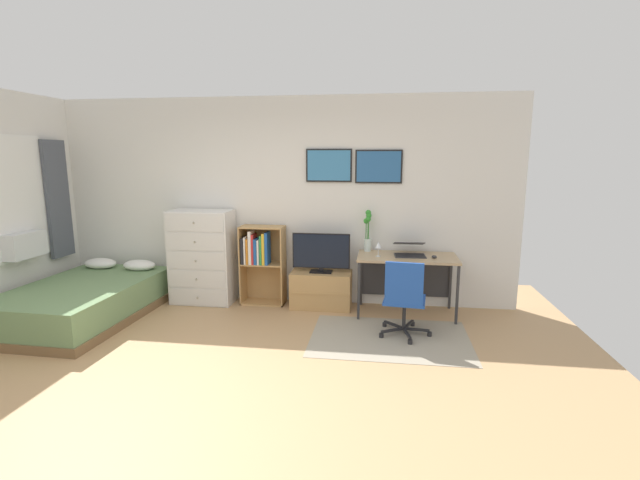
% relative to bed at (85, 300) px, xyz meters
% --- Properties ---
extents(ground_plane, '(7.20, 7.20, 0.00)m').
position_rel_bed_xyz_m(ground_plane, '(2.21, -1.35, -0.22)').
color(ground_plane, tan).
extents(wall_back_with_posters, '(6.12, 0.09, 2.70)m').
position_rel_bed_xyz_m(wall_back_with_posters, '(2.23, 1.08, 1.13)').
color(wall_back_with_posters, silver).
rests_on(wall_back_with_posters, ground_plane).
extents(area_rug, '(1.70, 1.20, 0.01)m').
position_rel_bed_xyz_m(area_rug, '(3.66, -0.11, -0.22)').
color(area_rug, '#9E937F').
rests_on(area_rug, ground_plane).
extents(bed, '(1.37, 2.08, 0.57)m').
position_rel_bed_xyz_m(bed, '(0.00, 0.00, 0.00)').
color(bed, brown).
rests_on(bed, ground_plane).
extents(dresser, '(0.82, 0.46, 1.24)m').
position_rel_bed_xyz_m(dresser, '(1.18, 0.80, 0.40)').
color(dresser, silver).
rests_on(dresser, ground_plane).
extents(bookshelf, '(0.57, 0.30, 1.04)m').
position_rel_bed_xyz_m(bookshelf, '(1.96, 0.86, 0.40)').
color(bookshelf, tan).
rests_on(bookshelf, ground_plane).
extents(tv_stand, '(0.77, 0.41, 0.47)m').
position_rel_bed_xyz_m(tv_stand, '(2.78, 0.82, 0.01)').
color(tv_stand, tan).
rests_on(tv_stand, ground_plane).
extents(television, '(0.74, 0.16, 0.51)m').
position_rel_bed_xyz_m(television, '(2.78, 0.80, 0.50)').
color(television, black).
rests_on(television, tv_stand).
extents(desk, '(1.20, 0.63, 0.74)m').
position_rel_bed_xyz_m(desk, '(3.86, 0.78, 0.38)').
color(desk, tan).
rests_on(desk, ground_plane).
extents(office_chair, '(0.57, 0.58, 0.86)m').
position_rel_bed_xyz_m(office_chair, '(3.80, -0.06, 0.23)').
color(office_chair, '#232326').
rests_on(office_chair, ground_plane).
extents(laptop, '(0.39, 0.42, 0.16)m').
position_rel_bed_xyz_m(laptop, '(3.88, 0.77, 0.58)').
color(laptop, '#333338').
rests_on(laptop, desk).
extents(computer_mouse, '(0.06, 0.10, 0.03)m').
position_rel_bed_xyz_m(computer_mouse, '(4.17, 0.63, 0.53)').
color(computer_mouse, '#262628').
rests_on(computer_mouse, desk).
extents(bamboo_vase, '(0.10, 0.10, 0.53)m').
position_rel_bed_xyz_m(bamboo_vase, '(3.36, 0.93, 0.78)').
color(bamboo_vase, silver).
rests_on(bamboo_vase, desk).
extents(wine_glass, '(0.07, 0.07, 0.18)m').
position_rel_bed_xyz_m(wine_glass, '(3.50, 0.63, 0.65)').
color(wine_glass, silver).
rests_on(wine_glass, desk).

